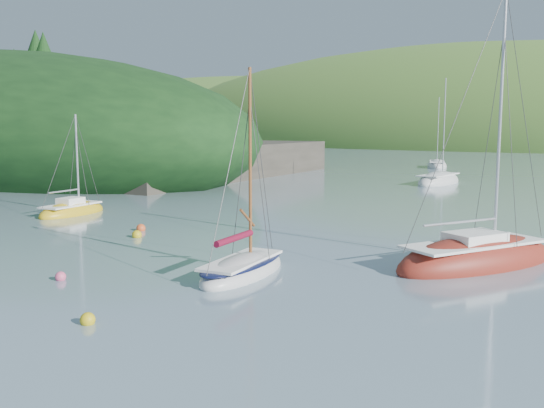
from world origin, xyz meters
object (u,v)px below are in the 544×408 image
Objects in this scene: sailboat_yellow at (72,212)px; distant_sloop_a at (439,182)px; distant_sloop_c at (437,166)px; daysailer_white at (243,269)px; sloop_red at (477,260)px.

distant_sloop_a is (9.49, 33.18, 0.01)m from sailboat_yellow.
daysailer_white is at bearing -97.22° from distant_sloop_c.
distant_sloop_a is at bearing 138.69° from sloop_red.
sloop_red is (6.22, 6.83, 0.02)m from daysailer_white.
sailboat_yellow is at bearing -152.69° from sloop_red.
daysailer_white is 0.75× the size of distant_sloop_a.
distant_sloop_a reaches higher than daysailer_white.
distant_sloop_c is at bearing 76.86° from sailboat_yellow.
daysailer_white is 0.82× the size of distant_sloop_c.
daysailer_white is at bearing -27.72° from sailboat_yellow.
sloop_red reaches higher than distant_sloop_c.
daysailer_white is 1.20× the size of sailboat_yellow.
sailboat_yellow is at bearing 151.74° from daysailer_white.
distant_sloop_a is 1.08× the size of distant_sloop_c.
sloop_red is 1.16× the size of distant_sloop_c.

